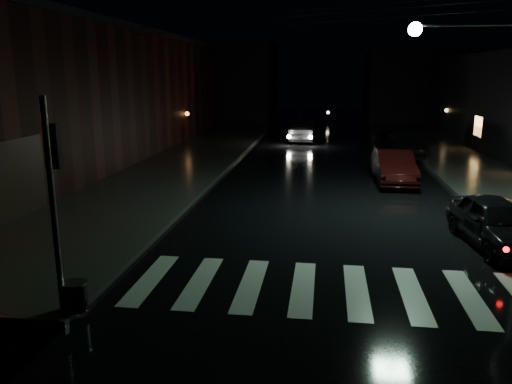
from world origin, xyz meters
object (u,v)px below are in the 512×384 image
at_px(parked_car_a, 496,222).
at_px(parked_car_c, 407,143).
at_px(parked_car_d, 391,141).
at_px(parked_car_b, 394,167).
at_px(oncoming_car, 305,130).

height_order(parked_car_a, parked_car_c, parked_car_c).
xyz_separation_m(parked_car_c, parked_car_d, (-0.76, 1.13, -0.05)).
distance_m(parked_car_b, oncoming_car, 14.16).
bearing_deg(parked_car_c, parked_car_a, -86.97).
height_order(parked_car_c, oncoming_car, oncoming_car).
bearing_deg(parked_car_c, oncoming_car, 141.72).
height_order(parked_car_d, oncoming_car, oncoming_car).
bearing_deg(parked_car_c, parked_car_d, 127.05).
bearing_deg(parked_car_d, parked_car_a, -85.06).
bearing_deg(parked_car_c, parked_car_b, -99.46).
height_order(parked_car_a, parked_car_b, parked_car_b).
relative_size(parked_car_a, parked_car_b, 0.92).
distance_m(parked_car_b, parked_car_d, 9.12).
height_order(parked_car_b, parked_car_d, parked_car_b).
height_order(parked_car_c, parked_car_d, parked_car_c).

